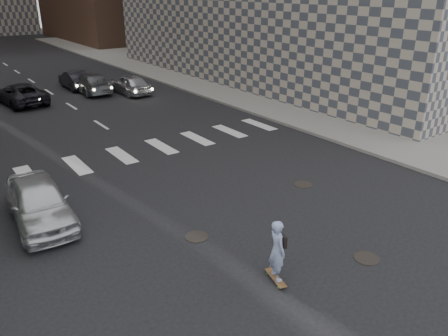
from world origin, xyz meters
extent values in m
plane|color=black|center=(0.00, 0.00, 0.00)|extent=(160.00, 160.00, 0.00)
cube|color=gray|center=(14.50, 20.00, 0.07)|extent=(13.00, 80.00, 0.15)
cube|color=black|center=(11.20, 14.00, 2.00)|extent=(0.30, 18.00, 4.00)
cylinder|color=black|center=(1.20, -2.50, 0.01)|extent=(0.70, 0.70, 0.02)
cylinder|color=black|center=(-2.00, 1.20, 0.01)|extent=(0.70, 0.70, 0.02)
cylinder|color=black|center=(3.30, 2.00, 0.01)|extent=(0.70, 0.70, 0.02)
cube|color=brown|center=(-1.49, -1.75, 0.08)|extent=(0.43, 0.89, 0.02)
cylinder|color=green|center=(-1.65, -2.03, 0.03)|extent=(0.04, 0.06, 0.06)
cylinder|color=green|center=(-1.50, -2.07, 0.03)|extent=(0.04, 0.06, 0.06)
cylinder|color=green|center=(-1.49, -1.43, 0.03)|extent=(0.04, 0.06, 0.06)
cylinder|color=green|center=(-1.34, -1.47, 0.03)|extent=(0.04, 0.06, 0.06)
imported|color=#96B4DA|center=(-1.49, -1.75, 0.91)|extent=(0.53, 0.68, 1.63)
cube|color=black|center=(-1.31, -1.75, 1.11)|extent=(0.16, 0.29, 0.31)
imported|color=silver|center=(-5.50, 4.85, 0.71)|extent=(1.91, 4.24, 1.41)
imported|color=#5A5D61|center=(2.43, 22.00, 0.68)|extent=(2.05, 4.76, 1.37)
imported|color=black|center=(-2.41, 21.43, 0.66)|extent=(2.79, 5.01, 1.32)
imported|color=silver|center=(4.47, 20.00, 0.68)|extent=(1.85, 4.08, 1.36)
imported|color=black|center=(1.96, 24.00, 0.66)|extent=(1.42, 4.00, 1.31)
camera|label=1|loc=(-7.94, -8.43, 6.92)|focal=35.00mm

